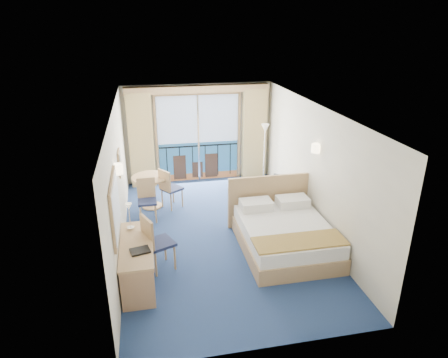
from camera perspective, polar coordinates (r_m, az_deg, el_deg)
floor at (r=8.62m, az=-0.48°, el=-7.87°), size 6.50×6.50×0.00m
room_walls at (r=7.89m, az=-0.52°, el=3.41°), size 4.04×6.54×2.72m
balcony_door at (r=11.11m, az=-3.70°, el=5.45°), size 2.36×0.03×2.52m
curtain_left at (r=10.84m, az=-11.74°, el=5.36°), size 0.65×0.22×2.55m
curtain_right at (r=11.24m, az=4.32°, el=6.34°), size 0.65×0.22×2.55m
pelmet at (r=10.68m, az=-3.76°, el=12.70°), size 3.80×0.25×0.18m
mirror at (r=6.48m, az=-15.31°, el=-3.86°), size 0.05×1.25×0.95m
wall_print at (r=8.26m, az=-14.68°, el=2.24°), size 0.04×0.42×0.52m
sconce_left at (r=7.19m, az=-14.95°, el=1.38°), size 0.18×0.18×0.18m
sconce_right at (r=8.30m, az=12.99°, el=4.31°), size 0.18×0.18×0.18m
bed at (r=8.08m, az=8.58°, el=-7.67°), size 1.85×2.20×1.16m
nightstand at (r=9.56m, az=9.24°, el=-3.26°), size 0.40×0.38×0.52m
phone at (r=9.46m, az=9.20°, el=-1.55°), size 0.18×0.15×0.07m
armchair at (r=9.97m, az=7.45°, el=-1.69°), size 0.95×0.96×0.64m
floor_lamp at (r=10.79m, az=5.85°, el=5.69°), size 0.23×0.23×1.70m
desk at (r=6.81m, az=-12.24°, el=-13.25°), size 0.55×1.61×0.75m
desk_chair at (r=7.29m, az=-9.89°, el=-8.59°), size 0.63×0.62×1.10m
folder at (r=6.75m, az=-11.91°, el=-9.98°), size 0.36×0.30×0.03m
desk_lamp at (r=7.28m, az=-13.41°, el=-4.46°), size 0.13×0.13×0.49m
round_table at (r=9.73m, az=-10.44°, el=-0.70°), size 0.88×0.88×0.79m
table_chair_a at (r=9.62m, az=-7.90°, el=-1.05°), size 0.60×0.60×1.00m
table_chair_b at (r=9.18m, az=-10.96°, el=-2.52°), size 0.42×0.43×0.97m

